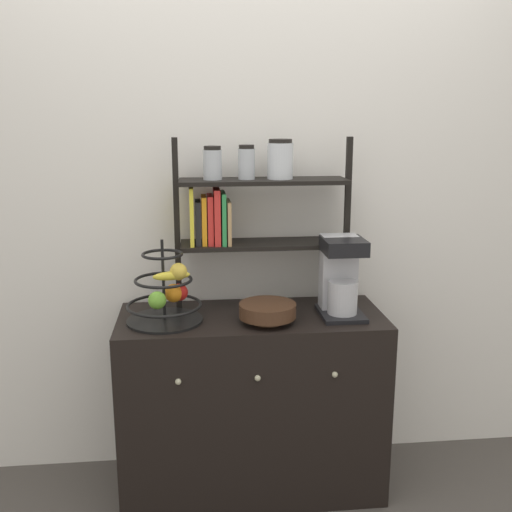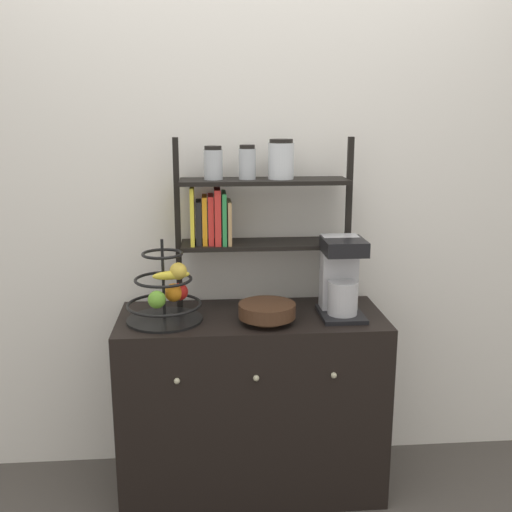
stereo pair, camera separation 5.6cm
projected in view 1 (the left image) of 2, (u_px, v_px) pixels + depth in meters
The scene contains 6 objects.
wall_back at pixel (245, 187), 2.65m from camera, with size 7.00×0.05×2.60m, color silver.
sideboard at pixel (252, 402), 2.59m from camera, with size 1.11×0.48×0.79m.
coffee_maker at pixel (341, 276), 2.49m from camera, with size 0.18×0.23×0.33m.
fruit_stand at pixel (167, 295), 2.41m from camera, with size 0.31×0.31×0.34m.
wooden_bowl at pixel (268, 311), 2.41m from camera, with size 0.23×0.23×0.08m.
shelf_hutch at pixel (245, 203), 2.52m from camera, with size 0.75×0.20×0.73m.
Camera 1 is at (-0.23, -2.14, 1.61)m, focal length 42.00 mm.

